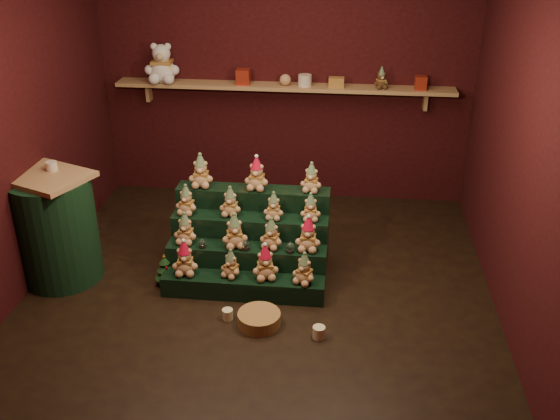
# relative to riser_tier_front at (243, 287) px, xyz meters

# --- Properties ---
(ground) EXTENTS (4.00, 4.00, 0.00)m
(ground) POSITION_rel_riser_tier_front_xyz_m (0.13, 0.15, -0.09)
(ground) COLOR black
(ground) RESTS_ON ground
(back_wall) EXTENTS (4.00, 0.10, 2.80)m
(back_wall) POSITION_rel_riser_tier_front_xyz_m (0.13, 2.20, 1.31)
(back_wall) COLOR black
(back_wall) RESTS_ON ground
(front_wall) EXTENTS (4.00, 0.10, 2.80)m
(front_wall) POSITION_rel_riser_tier_front_xyz_m (0.13, -1.90, 1.31)
(front_wall) COLOR black
(front_wall) RESTS_ON ground
(left_wall) EXTENTS (0.10, 4.00, 2.80)m
(left_wall) POSITION_rel_riser_tier_front_xyz_m (-1.92, 0.15, 1.31)
(left_wall) COLOR black
(left_wall) RESTS_ON ground
(right_wall) EXTENTS (0.10, 4.00, 2.80)m
(right_wall) POSITION_rel_riser_tier_front_xyz_m (2.18, 0.15, 1.31)
(right_wall) COLOR black
(right_wall) RESTS_ON ground
(back_shelf) EXTENTS (3.60, 0.26, 0.24)m
(back_shelf) POSITION_rel_riser_tier_front_xyz_m (0.13, 2.02, 1.20)
(back_shelf) COLOR tan
(back_shelf) RESTS_ON ground
(riser_tier_front) EXTENTS (1.40, 0.22, 0.18)m
(riser_tier_front) POSITION_rel_riser_tier_front_xyz_m (0.00, 0.00, 0.00)
(riser_tier_front) COLOR black
(riser_tier_front) RESTS_ON ground
(riser_tier_midfront) EXTENTS (1.40, 0.22, 0.36)m
(riser_tier_midfront) POSITION_rel_riser_tier_front_xyz_m (0.00, 0.22, 0.09)
(riser_tier_midfront) COLOR black
(riser_tier_midfront) RESTS_ON ground
(riser_tier_midback) EXTENTS (1.40, 0.22, 0.54)m
(riser_tier_midback) POSITION_rel_riser_tier_front_xyz_m (0.00, 0.44, 0.18)
(riser_tier_midback) COLOR black
(riser_tier_midback) RESTS_ON ground
(riser_tier_back) EXTENTS (1.40, 0.22, 0.72)m
(riser_tier_back) POSITION_rel_riser_tier_front_xyz_m (0.00, 0.66, 0.27)
(riser_tier_back) COLOR black
(riser_tier_back) RESTS_ON ground
(teddy_0) EXTENTS (0.24, 0.22, 0.31)m
(teddy_0) POSITION_rel_riser_tier_front_xyz_m (-0.50, 0.01, 0.24)
(teddy_0) COLOR tan
(teddy_0) RESTS_ON riser_tier_front
(teddy_1) EXTENTS (0.23, 0.22, 0.25)m
(teddy_1) POSITION_rel_riser_tier_front_xyz_m (-0.10, 0.01, 0.22)
(teddy_1) COLOR tan
(teddy_1) RESTS_ON riser_tier_front
(teddy_2) EXTENTS (0.27, 0.25, 0.31)m
(teddy_2) POSITION_rel_riser_tier_front_xyz_m (0.19, 0.02, 0.24)
(teddy_2) COLOR tan
(teddy_2) RESTS_ON riser_tier_front
(teddy_3) EXTENTS (0.26, 0.25, 0.28)m
(teddy_3) POSITION_rel_riser_tier_front_xyz_m (0.53, -0.02, 0.23)
(teddy_3) COLOR tan
(teddy_3) RESTS_ON riser_tier_front
(teddy_4) EXTENTS (0.22, 0.20, 0.28)m
(teddy_4) POSITION_rel_riser_tier_front_xyz_m (-0.54, 0.23, 0.41)
(teddy_4) COLOR tan
(teddy_4) RESTS_ON riser_tier_midfront
(teddy_5) EXTENTS (0.27, 0.25, 0.31)m
(teddy_5) POSITION_rel_riser_tier_front_xyz_m (-0.10, 0.21, 0.42)
(teddy_5) COLOR tan
(teddy_5) RESTS_ON riser_tier_midfront
(teddy_6) EXTENTS (0.24, 0.22, 0.28)m
(teddy_6) POSITION_rel_riser_tier_front_xyz_m (0.22, 0.23, 0.41)
(teddy_6) COLOR tan
(teddy_6) RESTS_ON riser_tier_midfront
(teddy_7) EXTENTS (0.23, 0.21, 0.31)m
(teddy_7) POSITION_rel_riser_tier_front_xyz_m (0.54, 0.23, 0.42)
(teddy_7) COLOR tan
(teddy_7) RESTS_ON riser_tier_midfront
(teddy_8) EXTENTS (0.22, 0.21, 0.27)m
(teddy_8) POSITION_rel_riser_tier_front_xyz_m (-0.57, 0.44, 0.59)
(teddy_8) COLOR tan
(teddy_8) RESTS_ON riser_tier_midback
(teddy_9) EXTENTS (0.21, 0.19, 0.27)m
(teddy_9) POSITION_rel_riser_tier_front_xyz_m (-0.17, 0.45, 0.58)
(teddy_9) COLOR tan
(teddy_9) RESTS_ON riser_tier_midback
(teddy_10) EXTENTS (0.19, 0.17, 0.25)m
(teddy_10) POSITION_rel_riser_tier_front_xyz_m (0.22, 0.43, 0.57)
(teddy_10) COLOR tan
(teddy_10) RESTS_ON riser_tier_midback
(teddy_11) EXTENTS (0.19, 0.18, 0.25)m
(teddy_11) POSITION_rel_riser_tier_front_xyz_m (0.54, 0.44, 0.58)
(teddy_11) COLOR tan
(teddy_11) RESTS_ON riser_tier_midback
(teddy_12) EXTENTS (0.23, 0.21, 0.31)m
(teddy_12) POSITION_rel_riser_tier_front_xyz_m (-0.47, 0.65, 0.78)
(teddy_12) COLOR tan
(teddy_12) RESTS_ON riser_tier_back
(teddy_13) EXTENTS (0.24, 0.22, 0.30)m
(teddy_13) POSITION_rel_riser_tier_front_xyz_m (0.04, 0.65, 0.78)
(teddy_13) COLOR tan
(teddy_13) RESTS_ON riser_tier_back
(teddy_14) EXTENTS (0.21, 0.20, 0.27)m
(teddy_14) POSITION_rel_riser_tier_front_xyz_m (0.53, 0.66, 0.76)
(teddy_14) COLOR tan
(teddy_14) RESTS_ON riser_tier_back
(snow_globe_a) EXTENTS (0.06, 0.06, 0.08)m
(snow_globe_a) POSITION_rel_riser_tier_front_xyz_m (-0.37, 0.16, 0.31)
(snow_globe_a) COLOR black
(snow_globe_a) RESTS_ON riser_tier_midfront
(snow_globe_b) EXTENTS (0.07, 0.07, 0.09)m
(snow_globe_b) POSITION_rel_riser_tier_front_xyz_m (0.01, 0.16, 0.32)
(snow_globe_b) COLOR black
(snow_globe_b) RESTS_ON riser_tier_midfront
(snow_globe_c) EXTENTS (0.07, 0.07, 0.10)m
(snow_globe_c) POSITION_rel_riser_tier_front_xyz_m (0.39, 0.16, 0.32)
(snow_globe_c) COLOR black
(snow_globe_c) RESTS_ON riser_tier_midfront
(side_table) EXTENTS (0.81, 0.75, 1.00)m
(side_table) POSITION_rel_riser_tier_front_xyz_m (-1.66, 0.13, 0.40)
(side_table) COLOR tan
(side_table) RESTS_ON ground
(table_ornament) EXTENTS (0.10, 0.10, 0.08)m
(table_ornament) POSITION_rel_riser_tier_front_xyz_m (-1.66, 0.23, 0.95)
(table_ornament) COLOR beige
(table_ornament) RESTS_ON side_table
(mini_christmas_tree) EXTENTS (0.19, 0.19, 0.32)m
(mini_christmas_tree) POSITION_rel_riser_tier_front_xyz_m (-0.70, 0.08, 0.06)
(mini_christmas_tree) COLOR #482E19
(mini_christmas_tree) RESTS_ON ground
(mug_left) EXTENTS (0.09, 0.09, 0.09)m
(mug_left) POSITION_rel_riser_tier_front_xyz_m (-0.07, -0.35, -0.05)
(mug_left) COLOR beige
(mug_left) RESTS_ON ground
(mug_right) EXTENTS (0.10, 0.10, 0.10)m
(mug_right) POSITION_rel_riser_tier_front_xyz_m (0.68, -0.51, -0.04)
(mug_right) COLOR beige
(mug_right) RESTS_ON ground
(wicker_basket) EXTENTS (0.44, 0.44, 0.11)m
(wicker_basket) POSITION_rel_riser_tier_front_xyz_m (0.20, -0.40, -0.04)
(wicker_basket) COLOR #AC7F45
(wicker_basket) RESTS_ON ground
(white_bear) EXTENTS (0.40, 0.37, 0.52)m
(white_bear) POSITION_rel_riser_tier_front_xyz_m (-1.16, 1.99, 1.49)
(white_bear) COLOR silver
(white_bear) RESTS_ON back_shelf
(brown_bear) EXTENTS (0.19, 0.18, 0.22)m
(brown_bear) POSITION_rel_riser_tier_front_xyz_m (1.15, 1.99, 1.34)
(brown_bear) COLOR #452E17
(brown_bear) RESTS_ON back_shelf
(gift_tin_red_a) EXTENTS (0.14, 0.14, 0.16)m
(gift_tin_red_a) POSITION_rel_riser_tier_front_xyz_m (-0.29, 2.00, 1.31)
(gift_tin_red_a) COLOR maroon
(gift_tin_red_a) RESTS_ON back_shelf
(gift_tin_cream) EXTENTS (0.14, 0.14, 0.12)m
(gift_tin_cream) POSITION_rel_riser_tier_front_xyz_m (0.36, 2.00, 1.29)
(gift_tin_cream) COLOR beige
(gift_tin_cream) RESTS_ON back_shelf
(gift_tin_red_b) EXTENTS (0.12, 0.12, 0.14)m
(gift_tin_red_b) POSITION_rel_riser_tier_front_xyz_m (1.55, 2.00, 1.30)
(gift_tin_red_b) COLOR maroon
(gift_tin_red_b) RESTS_ON back_shelf
(shelf_plush_ball) EXTENTS (0.12, 0.12, 0.12)m
(shelf_plush_ball) POSITION_rel_riser_tier_front_xyz_m (0.15, 2.00, 1.29)
(shelf_plush_ball) COLOR tan
(shelf_plush_ball) RESTS_ON back_shelf
(scarf_gift_box) EXTENTS (0.16, 0.10, 0.10)m
(scarf_gift_box) POSITION_rel_riser_tier_front_xyz_m (0.69, 2.00, 1.28)
(scarf_gift_box) COLOR orange
(scarf_gift_box) RESTS_ON back_shelf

